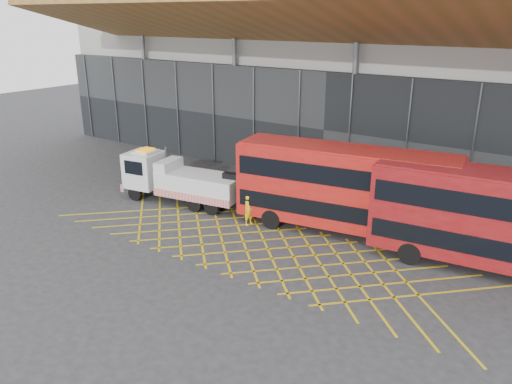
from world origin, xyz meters
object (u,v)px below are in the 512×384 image
Objects in this scene: worker at (249,210)px; bus_second at (503,219)px; bus_towed at (344,186)px; recovery_truck at (178,180)px.

bus_second is at bearing -68.66° from worker.
bus_towed is 6.70× the size of worker.
bus_second is at bearing -3.75° from recovery_truck.
bus_second is 6.64× the size of worker.
bus_towed is at bearing -54.81° from worker.
worker is at bearing -176.61° from bus_second.
recovery_truck is 5.99m from worker.
recovery_truck is 11.10m from bus_towed.
worker is at bearing -165.80° from bus_towed.
recovery_truck is at bearing 179.33° from bus_second.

